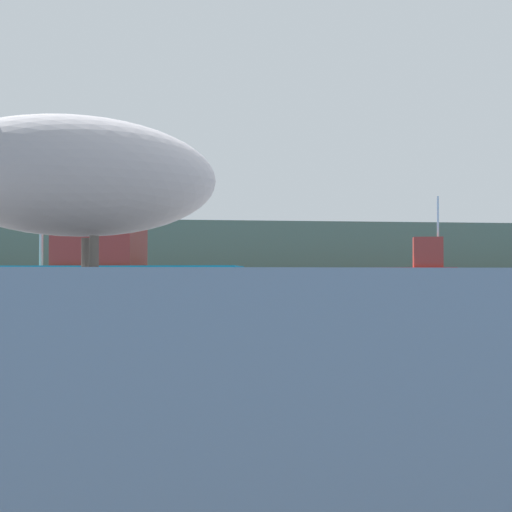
{
  "coord_description": "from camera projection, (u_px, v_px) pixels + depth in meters",
  "views": [
    {
      "loc": [
        -1.09,
        -3.17,
        0.87
      ],
      "look_at": [
        0.96,
        11.98,
        1.29
      ],
      "focal_mm": 54.23,
      "sensor_mm": 36.0,
      "label": 1
    }
  ],
  "objects": [
    {
      "name": "ground_plane",
      "position": [
        412.0,
        484.0,
        3.26
      ],
      "size": [
        260.0,
        260.0,
        0.0
      ],
      "primitive_type": "plane",
      "color": "#194C93"
    },
    {
      "name": "pelican",
      "position": [
        71.0,
        171.0,
        2.52
      ],
      "size": [
        1.3,
        0.68,
        0.88
      ],
      "rotation": [
        0.0,
        0.0,
        -2.9
      ],
      "color": "gray",
      "rests_on": "pier_dock"
    },
    {
      "name": "fishing_boat_teal",
      "position": [
        111.0,
        276.0,
        23.23
      ],
      "size": [
        7.95,
        4.1,
        5.59
      ],
      "rotation": [
        0.0,
        0.0,
        2.92
      ],
      "color": "teal",
      "rests_on": "ground"
    },
    {
      "name": "pier_dock",
      "position": [
        74.0,
        409.0,
        2.5
      ],
      "size": [
        3.23,
        2.86,
        0.89
      ],
      "primitive_type": "cube",
      "color": "gray",
      "rests_on": "ground"
    },
    {
      "name": "fishing_boat_red",
      "position": [
        415.0,
        273.0,
        45.08
      ],
      "size": [
        5.3,
        2.8,
        5.6
      ],
      "rotation": [
        0.0,
        0.0,
        -0.27
      ],
      "color": "red",
      "rests_on": "ground"
    },
    {
      "name": "hillside_backdrop",
      "position": [
        165.0,
        256.0,
        64.63
      ],
      "size": [
        140.0,
        13.03,
        5.23
      ],
      "primitive_type": "cube",
      "color": "#5B664C",
      "rests_on": "ground"
    }
  ]
}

